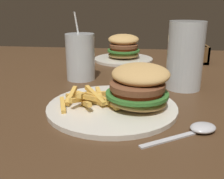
{
  "coord_description": "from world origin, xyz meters",
  "views": [
    {
      "loc": [
        0.14,
        -0.74,
        0.96
      ],
      "look_at": [
        0.07,
        -0.21,
        0.78
      ],
      "focal_mm": 42.0,
      "sensor_mm": 36.0,
      "label": 1
    }
  ],
  "objects_px": {
    "beer_glass": "(185,57)",
    "condiment_caddy": "(190,52)",
    "spoon": "(199,129)",
    "meal_plate_near": "(125,96)",
    "juice_glass": "(80,59)",
    "meal_plate_far": "(123,51)"
  },
  "relations": [
    {
      "from": "beer_glass",
      "to": "meal_plate_far",
      "type": "bearing_deg",
      "value": 119.03
    },
    {
      "from": "meal_plate_near",
      "to": "spoon",
      "type": "distance_m",
      "value": 0.17
    },
    {
      "from": "meal_plate_near",
      "to": "spoon",
      "type": "bearing_deg",
      "value": -32.57
    },
    {
      "from": "meal_plate_near",
      "to": "juice_glass",
      "type": "xyz_separation_m",
      "value": [
        -0.15,
        0.22,
        0.03
      ]
    },
    {
      "from": "condiment_caddy",
      "to": "juice_glass",
      "type": "bearing_deg",
      "value": -141.93
    },
    {
      "from": "meal_plate_near",
      "to": "condiment_caddy",
      "type": "relative_size",
      "value": 2.16
    },
    {
      "from": "beer_glass",
      "to": "juice_glass",
      "type": "xyz_separation_m",
      "value": [
        -0.29,
        0.05,
        -0.02
      ]
    },
    {
      "from": "spoon",
      "to": "condiment_caddy",
      "type": "height_order",
      "value": "condiment_caddy"
    },
    {
      "from": "meal_plate_far",
      "to": "juice_glass",
      "type": "bearing_deg",
      "value": -110.38
    },
    {
      "from": "juice_glass",
      "to": "meal_plate_far",
      "type": "distance_m",
      "value": 0.3
    },
    {
      "from": "spoon",
      "to": "condiment_caddy",
      "type": "bearing_deg",
      "value": 49.88
    },
    {
      "from": "beer_glass",
      "to": "meal_plate_far",
      "type": "relative_size",
      "value": 0.76
    },
    {
      "from": "beer_glass",
      "to": "condiment_caddy",
      "type": "bearing_deg",
      "value": 78.37
    },
    {
      "from": "meal_plate_near",
      "to": "meal_plate_far",
      "type": "distance_m",
      "value": 0.51
    },
    {
      "from": "meal_plate_near",
      "to": "juice_glass",
      "type": "distance_m",
      "value": 0.27
    },
    {
      "from": "beer_glass",
      "to": "condiment_caddy",
      "type": "height_order",
      "value": "beer_glass"
    },
    {
      "from": "beer_glass",
      "to": "condiment_caddy",
      "type": "relative_size",
      "value": 1.36
    },
    {
      "from": "meal_plate_near",
      "to": "meal_plate_far",
      "type": "bearing_deg",
      "value": 94.99
    },
    {
      "from": "meal_plate_near",
      "to": "juice_glass",
      "type": "height_order",
      "value": "juice_glass"
    },
    {
      "from": "beer_glass",
      "to": "meal_plate_far",
      "type": "distance_m",
      "value": 0.39
    },
    {
      "from": "spoon",
      "to": "meal_plate_near",
      "type": "bearing_deg",
      "value": 114.38
    },
    {
      "from": "spoon",
      "to": "beer_glass",
      "type": "bearing_deg",
      "value": 55.98
    }
  ]
}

